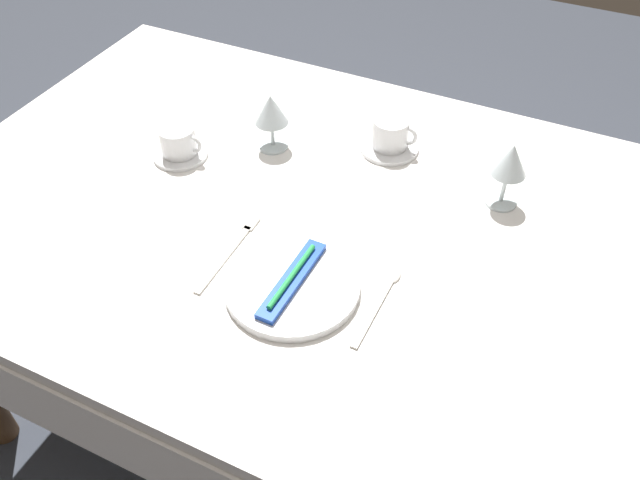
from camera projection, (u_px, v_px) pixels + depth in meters
ground_plane at (335, 412)px, 1.85m from camera, size 6.00×6.00×0.00m
dining_table at (339, 250)px, 1.39m from camera, size 1.80×1.11×0.74m
dinner_plate at (292, 285)px, 1.20m from camera, size 0.25×0.25×0.02m
toothbrush_package at (292, 279)px, 1.19m from camera, size 0.04×0.21×0.02m
fork_outer at (231, 250)px, 1.27m from camera, size 0.02×0.23×0.00m
spoon_soup at (382, 296)px, 1.19m from camera, size 0.03×0.21×0.01m
saucer_left at (389, 147)px, 1.51m from camera, size 0.14×0.14×0.01m
coffee_cup_left at (391, 133)px, 1.48m from camera, size 0.11×0.08×0.07m
saucer_right at (181, 154)px, 1.49m from camera, size 0.13×0.13×0.01m
coffee_cup_right at (179, 141)px, 1.47m from camera, size 0.10×0.08×0.07m
wine_glass_centre at (271, 112)px, 1.46m from camera, size 0.08×0.08×0.14m
wine_glass_left at (510, 163)px, 1.31m from camera, size 0.07×0.07×0.15m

